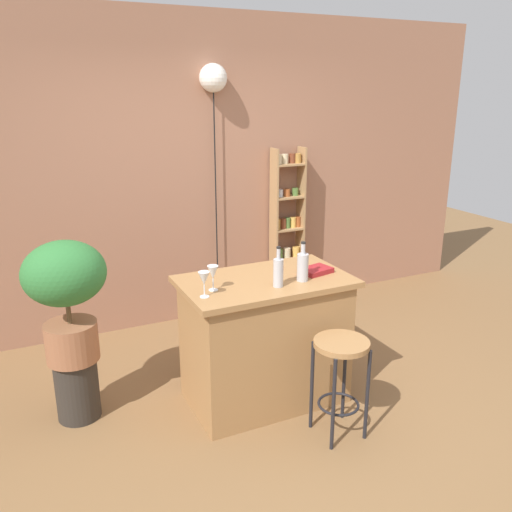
# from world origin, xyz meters

# --- Properties ---
(ground) EXTENTS (12.00, 12.00, 0.00)m
(ground) POSITION_xyz_m (0.00, 0.00, 0.00)
(ground) COLOR brown
(back_wall) EXTENTS (6.40, 0.10, 2.80)m
(back_wall) POSITION_xyz_m (0.00, 1.95, 1.40)
(back_wall) COLOR #9E6B51
(back_wall) RESTS_ON ground
(kitchen_counter) EXTENTS (1.15, 0.69, 0.91)m
(kitchen_counter) POSITION_xyz_m (0.00, 0.30, 0.46)
(kitchen_counter) COLOR #9E7042
(kitchen_counter) RESTS_ON ground
(bar_stool) EXTENTS (0.35, 0.35, 0.66)m
(bar_stool) POSITION_xyz_m (0.24, -0.28, 0.49)
(bar_stool) COLOR black
(bar_stool) RESTS_ON ground
(spice_shelf) EXTENTS (0.32, 0.16, 1.60)m
(spice_shelf) POSITION_xyz_m (0.99, 1.80, 0.81)
(spice_shelf) COLOR #A87F51
(spice_shelf) RESTS_ON ground
(plant_stool) EXTENTS (0.29, 0.29, 0.43)m
(plant_stool) POSITION_xyz_m (-1.24, 0.64, 0.22)
(plant_stool) COLOR #2D2823
(plant_stool) RESTS_ON ground
(potted_plant) EXTENTS (0.52, 0.47, 0.81)m
(potted_plant) POSITION_xyz_m (-1.24, 0.64, 0.93)
(potted_plant) COLOR #935B3D
(potted_plant) RESTS_ON plant_stool
(bottle_spirits_clear) EXTENTS (0.07, 0.07, 0.27)m
(bottle_spirits_clear) POSITION_xyz_m (0.01, 0.13, 1.02)
(bottle_spirits_clear) COLOR #B2B2B7
(bottle_spirits_clear) RESTS_ON kitchen_counter
(bottle_vinegar) EXTENTS (0.08, 0.08, 0.27)m
(bottle_vinegar) POSITION_xyz_m (0.21, 0.16, 1.02)
(bottle_vinegar) COLOR #B2B2B7
(bottle_vinegar) RESTS_ON kitchen_counter
(wine_glass_left) EXTENTS (0.07, 0.07, 0.16)m
(wine_glass_left) POSITION_xyz_m (-0.49, 0.17, 1.03)
(wine_glass_left) COLOR silver
(wine_glass_left) RESTS_ON kitchen_counter
(wine_glass_center) EXTENTS (0.07, 0.07, 0.16)m
(wine_glass_center) POSITION_xyz_m (-0.39, 0.25, 1.03)
(wine_glass_center) COLOR silver
(wine_glass_center) RESTS_ON kitchen_counter
(cookbook) EXTENTS (0.24, 0.19, 0.03)m
(cookbook) POSITION_xyz_m (0.37, 0.26, 0.93)
(cookbook) COLOR maroon
(cookbook) RESTS_ON kitchen_counter
(pendant_globe_light) EXTENTS (0.25, 0.25, 2.35)m
(pendant_globe_light) POSITION_xyz_m (0.25, 1.84, 2.21)
(pendant_globe_light) COLOR black
(pendant_globe_light) RESTS_ON ground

